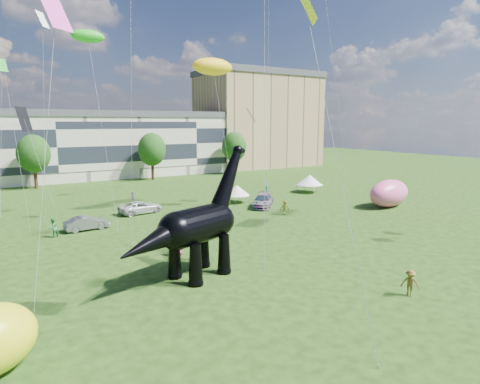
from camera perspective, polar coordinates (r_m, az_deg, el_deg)
ground at (r=28.78m, az=7.90°, el=-12.28°), size 220.00×220.00×0.00m
terrace_row at (r=83.23m, az=-25.01°, el=5.62°), size 78.00×11.00×12.00m
apartment_block at (r=102.82m, az=2.57°, el=9.94°), size 28.00×18.00×22.00m
tree_mid_left at (r=73.91m, az=-27.33°, el=5.25°), size 5.20×5.20×9.44m
tree_mid_right at (r=77.85m, az=-12.44°, el=6.29°), size 5.20×5.20×9.44m
tree_far_right at (r=85.34m, az=-0.85°, el=6.81°), size 5.20×5.20×9.44m
dinosaur_sculpture at (r=28.05m, az=-6.57°, el=-5.16°), size 11.41×5.44×9.45m
car_grey at (r=43.74m, az=-20.97°, el=-4.15°), size 4.46×1.92×1.43m
car_white at (r=49.76m, az=-13.93°, el=-2.13°), size 5.56×3.22×1.46m
car_dark at (r=51.98m, az=3.26°, el=-1.25°), size 5.47×5.70×1.63m
gazebo_near at (r=54.53m, az=-0.46°, el=0.24°), size 4.33×4.33×2.43m
gazebo_far at (r=63.57m, az=9.86°, el=1.70°), size 5.28×5.28×2.79m
inflatable_pink at (r=55.39m, az=20.42°, el=-0.16°), size 7.56×4.59×3.55m
visitors at (r=38.95m, az=-13.07°, el=-5.18°), size 51.05×39.00×1.86m
kites at (r=43.08m, az=-26.78°, el=20.94°), size 57.88×50.88×25.79m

